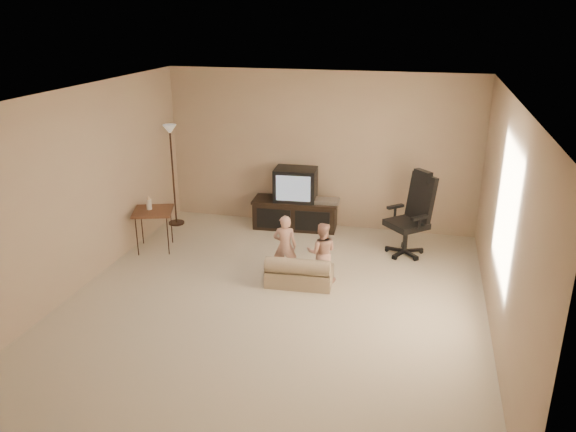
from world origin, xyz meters
name	(u,v)px	position (x,y,z in m)	size (l,w,h in m)	color
floor	(275,301)	(0.00, 0.00, 0.00)	(5.50, 5.50, 0.00)	beige
room_shell	(274,183)	(0.00, 0.00, 1.52)	(5.50, 5.50, 5.50)	silver
tv_stand	(296,204)	(-0.33, 2.49, 0.41)	(1.42, 0.60, 0.99)	black
office_chair	(411,225)	(1.52, 1.87, 0.44)	(0.80, 0.80, 1.24)	black
side_table	(153,211)	(-2.16, 1.13, 0.59)	(0.70, 0.70, 0.82)	brown
floor_lamp	(171,153)	(-2.30, 2.18, 1.21)	(0.26, 0.26, 1.66)	#311F15
child_sofa	(299,273)	(0.19, 0.50, 0.17)	(0.87, 0.53, 0.41)	tan
toddler_left	(285,246)	(-0.06, 0.72, 0.43)	(0.31, 0.23, 0.86)	tan
toddler_right	(322,252)	(0.44, 0.70, 0.40)	(0.39, 0.22, 0.81)	tan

